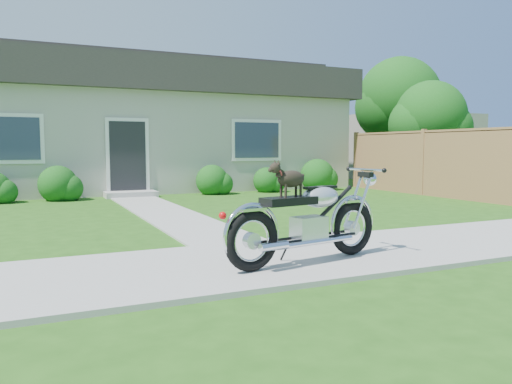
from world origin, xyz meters
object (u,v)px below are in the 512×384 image
tree_far (403,102)px  potted_plant_right (210,182)px  tree_near (435,120)px  motorcycle_with_dog (309,219)px  house (155,125)px  fence (423,163)px  potted_plant_left (63,184)px

tree_far → potted_plant_right: bearing=-168.3°
tree_near → motorcycle_with_dog: (-9.50, -7.86, -1.75)m
house → motorcycle_with_dog: (-1.13, -12.37, -1.61)m
tree_far → motorcycle_with_dog: (-10.61, -10.74, -2.61)m
fence → tree_far: size_ratio=1.34×
tree_far → motorcycle_with_dog: 15.32m
potted_plant_left → fence: bearing=-16.3°
potted_plant_left → motorcycle_with_dog: bearing=-76.6°
motorcycle_with_dog → tree_far: bearing=35.5°
tree_far → potted_plant_right: 9.32m
house → fence: size_ratio=1.90×
tree_near → tree_far: size_ratio=0.73×
fence → motorcycle_with_dog: fence is taller
potted_plant_right → tree_far: bearing=11.7°
potted_plant_right → fence: bearing=-26.9°
fence → tree_near: size_ratio=1.84×
potted_plant_left → tree_near: bearing=-5.2°
tree_near → potted_plant_right: bearing=172.0°
house → potted_plant_left: (-3.26, -3.44, -1.73)m
tree_far → potted_plant_right: (-8.71, -1.81, -2.79)m
fence → tree_far: (3.18, 4.61, 2.22)m
motorcycle_with_dog → potted_plant_right: bearing=68.2°
tree_near → tree_far: (1.11, 2.87, 0.85)m
tree_far → fence: bearing=-124.6°
house → tree_far: tree_far is taller
house → tree_far: size_ratio=2.56×
house → fence: house is taller
house → motorcycle_with_dog: house is taller
house → fence: bearing=-44.7°
house → potted_plant_right: 3.96m
fence → motorcycle_with_dog: size_ratio=2.99×
tree_near → motorcycle_with_dog: tree_near is taller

